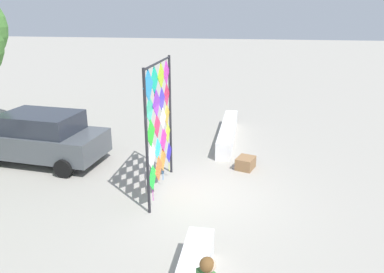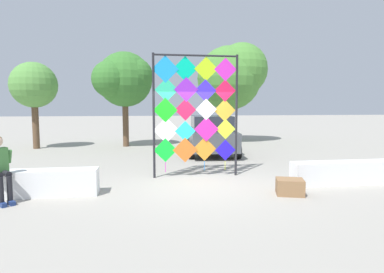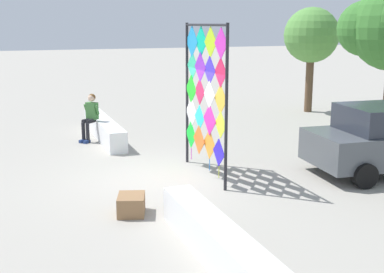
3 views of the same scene
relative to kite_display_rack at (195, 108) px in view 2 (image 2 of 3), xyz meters
name	(u,v)px [view 2 (image 2 of 3)]	position (x,y,z in m)	size (l,w,h in m)	color
ground	(198,186)	(-0.11, -1.13, -2.04)	(120.00, 120.00, 0.00)	#9E998E
plaza_ledge_right	(369,172)	(4.57, -1.50, -1.73)	(4.40, 0.51, 0.61)	white
kite_display_rack	(195,108)	(0.00, 0.00, 0.00)	(2.53, 0.08, 3.59)	#232328
seated_vendor	(0,164)	(-4.55, -1.95, -1.18)	(0.68, 0.70, 1.46)	black
parked_car	(211,134)	(1.41, 4.44, -1.19)	(2.37, 4.44, 1.67)	#4C5156
cardboard_box_large	(290,187)	(1.91, -2.27, -1.85)	(0.62, 0.51, 0.37)	olive
tree_far_right	(123,79)	(-2.51, 7.36, 1.38)	(2.99, 2.92, 4.83)	brown
tree_broadleaf	(33,85)	(-6.78, 7.35, 1.04)	(2.20, 2.20, 4.20)	brown
tree_palm_like	(233,75)	(3.65, 8.82, 1.82)	(4.01, 3.68, 5.68)	brown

